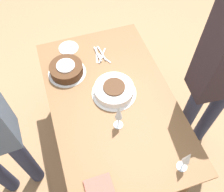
% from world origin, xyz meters
% --- Properties ---
extents(ground_plane, '(12.00, 12.00, 0.00)m').
position_xyz_m(ground_plane, '(0.00, 0.00, 0.00)').
color(ground_plane, '#A87F56').
extents(dining_table, '(1.43, 0.88, 0.75)m').
position_xyz_m(dining_table, '(0.00, 0.00, 0.64)').
color(dining_table, brown).
rests_on(dining_table, ground_plane).
extents(cake_center_white, '(0.32, 0.32, 0.08)m').
position_xyz_m(cake_center_white, '(-0.05, 0.03, 0.79)').
color(cake_center_white, white).
rests_on(cake_center_white, dining_table).
extents(cake_front_chocolate, '(0.29, 0.29, 0.09)m').
position_xyz_m(cake_front_chocolate, '(-0.34, -0.25, 0.80)').
color(cake_front_chocolate, white).
rests_on(cake_front_chocolate, dining_table).
extents(wine_glass_near, '(0.07, 0.07, 0.23)m').
position_xyz_m(wine_glass_near, '(0.20, -0.02, 0.91)').
color(wine_glass_near, silver).
rests_on(wine_glass_near, dining_table).
extents(wine_glass_far, '(0.07, 0.07, 0.22)m').
position_xyz_m(wine_glass_far, '(0.59, 0.25, 0.90)').
color(wine_glass_far, silver).
rests_on(wine_glass_far, dining_table).
extents(dessert_plate_left, '(0.16, 0.16, 0.01)m').
position_xyz_m(dessert_plate_left, '(-0.60, -0.18, 0.76)').
color(dessert_plate_left, silver).
rests_on(dessert_plate_left, dining_table).
extents(fork_pile, '(0.21, 0.12, 0.01)m').
position_xyz_m(fork_pile, '(-0.44, 0.04, 0.76)').
color(fork_pile, silver).
rests_on(fork_pile, dining_table).
extents(napkin_stack, '(0.15, 0.16, 0.02)m').
position_xyz_m(napkin_stack, '(0.56, -0.26, 0.76)').
color(napkin_stack, '#B75B4C').
rests_on(napkin_stack, dining_table).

